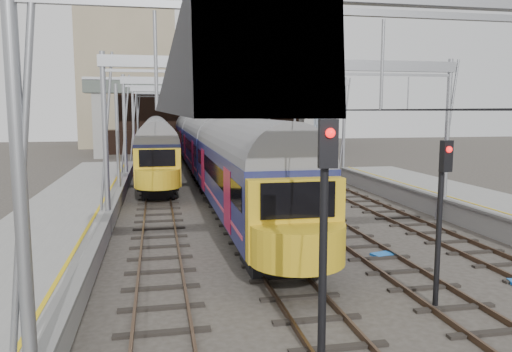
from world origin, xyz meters
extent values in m
plane|color=#38332D|center=(0.00, 0.00, 0.00)|extent=(160.00, 160.00, 0.00)
cube|color=gray|center=(-10.20, 2.50, 0.55)|extent=(4.20, 55.00, 1.10)
cube|color=slate|center=(-8.15, 2.50, 1.05)|extent=(0.35, 55.00, 0.12)
cube|color=gold|center=(-8.65, 2.50, 1.11)|extent=(0.12, 55.00, 0.01)
cube|color=#4C3828|center=(-6.72, 15.00, 0.09)|extent=(0.08, 80.00, 0.16)
cube|color=#4C3828|center=(-5.28, 15.00, 0.09)|extent=(0.08, 80.00, 0.16)
cube|color=black|center=(-6.00, 15.00, 0.01)|extent=(2.40, 80.00, 0.14)
cube|color=#4C3828|center=(-2.72, 15.00, 0.09)|extent=(0.08, 80.00, 0.16)
cube|color=#4C3828|center=(-1.28, 15.00, 0.09)|extent=(0.08, 80.00, 0.16)
cube|color=black|center=(-2.00, 15.00, 0.01)|extent=(2.40, 80.00, 0.14)
cube|color=#4C3828|center=(1.28, 15.00, 0.09)|extent=(0.08, 80.00, 0.16)
cube|color=#4C3828|center=(2.72, 15.00, 0.09)|extent=(0.08, 80.00, 0.16)
cube|color=black|center=(2.00, 15.00, 0.01)|extent=(2.40, 80.00, 0.14)
cube|color=#4C3828|center=(5.28, 15.00, 0.09)|extent=(0.08, 80.00, 0.16)
cube|color=#4C3828|center=(6.72, 15.00, 0.09)|extent=(0.08, 80.00, 0.16)
cube|color=black|center=(6.00, 15.00, 0.01)|extent=(2.40, 80.00, 0.14)
cylinder|color=gray|center=(-8.20, -6.00, 4.00)|extent=(0.24, 0.24, 8.00)
cylinder|color=gray|center=(-8.20, 8.00, 4.00)|extent=(0.24, 0.24, 8.00)
cylinder|color=gray|center=(8.20, 8.00, 4.00)|extent=(0.24, 0.24, 8.00)
cube|color=gray|center=(0.00, 8.00, 7.60)|extent=(16.80, 0.28, 0.50)
cylinder|color=gray|center=(-8.20, 22.00, 4.00)|extent=(0.24, 0.24, 8.00)
cylinder|color=gray|center=(8.20, 22.00, 4.00)|extent=(0.24, 0.24, 8.00)
cube|color=gray|center=(0.00, 22.00, 7.60)|extent=(16.80, 0.28, 0.50)
cylinder|color=gray|center=(-8.20, 36.00, 4.00)|extent=(0.24, 0.24, 8.00)
cylinder|color=gray|center=(8.20, 36.00, 4.00)|extent=(0.24, 0.24, 8.00)
cube|color=gray|center=(0.00, 36.00, 7.60)|extent=(16.80, 0.28, 0.50)
cylinder|color=gray|center=(-8.20, 48.00, 4.00)|extent=(0.24, 0.24, 8.00)
cylinder|color=gray|center=(8.20, 48.00, 4.00)|extent=(0.24, 0.24, 8.00)
cube|color=gray|center=(0.00, 48.00, 7.60)|extent=(16.80, 0.28, 0.50)
cube|color=black|center=(-6.00, 15.00, 5.50)|extent=(0.03, 80.00, 0.03)
cube|color=black|center=(-2.00, 15.00, 5.50)|extent=(0.03, 80.00, 0.03)
cube|color=black|center=(2.00, 15.00, 5.50)|extent=(0.03, 80.00, 0.03)
cube|color=black|center=(6.00, 15.00, 5.50)|extent=(0.03, 80.00, 0.03)
cube|color=black|center=(2.00, 52.00, 4.50)|extent=(26.00, 2.00, 9.00)
cube|color=black|center=(5.00, 50.98, 2.60)|extent=(6.50, 0.10, 5.20)
cylinder|color=black|center=(5.00, 50.98, 5.20)|extent=(6.50, 0.10, 6.50)
cube|color=black|center=(-10.00, 51.00, 1.50)|extent=(6.00, 1.50, 3.00)
cube|color=gray|center=(-12.50, 46.00, 4.10)|extent=(1.20, 2.50, 8.20)
cube|color=gray|center=(12.50, 46.00, 4.10)|extent=(1.20, 2.50, 8.20)
cube|color=#4D574E|center=(0.00, 46.00, 8.20)|extent=(28.00, 3.00, 1.40)
cube|color=gray|center=(0.00, 46.00, 9.10)|extent=(28.00, 3.00, 0.30)
cube|color=tan|center=(-10.00, 66.00, 11.00)|extent=(14.00, 12.00, 22.00)
cube|color=#4C5660|center=(4.00, 72.00, 16.00)|extent=(10.00, 10.00, 32.00)
cube|color=gray|center=(-2.00, 80.00, 9.00)|extent=(18.00, 14.00, 18.00)
cube|color=black|center=(-2.00, 34.74, 0.35)|extent=(2.37, 70.21, 0.70)
cube|color=#18164D|center=(-2.00, 34.74, 2.35)|extent=(3.02, 70.21, 2.70)
cylinder|color=slate|center=(-2.00, 34.74, 3.70)|extent=(2.96, 69.71, 2.96)
cube|color=black|center=(-2.00, 34.74, 2.78)|extent=(3.04, 69.01, 0.81)
cube|color=#CD405C|center=(-2.00, 34.74, 1.59)|extent=(3.04, 69.21, 0.13)
cube|color=gold|center=(-2.00, -0.52, 2.25)|extent=(2.96, 0.60, 2.50)
cube|color=black|center=(-2.00, -0.69, 2.89)|extent=(2.26, 0.08, 1.08)
cube|color=black|center=(-6.00, 39.63, 0.35)|extent=(2.19, 48.65, 0.70)
cube|color=#18164D|center=(-6.00, 39.63, 2.25)|extent=(2.79, 48.65, 2.49)
cylinder|color=slate|center=(-6.00, 39.63, 3.49)|extent=(2.74, 48.15, 2.74)
cube|color=black|center=(-6.00, 39.63, 2.64)|extent=(2.81, 47.45, 0.75)
cube|color=#CD405C|center=(-6.00, 39.63, 1.55)|extent=(2.81, 47.65, 0.12)
cube|color=gold|center=(-6.00, 15.16, 2.15)|extent=(2.74, 0.60, 2.29)
cube|color=black|center=(-6.00, 14.99, 2.74)|extent=(2.09, 0.08, 1.00)
cylinder|color=black|center=(-2.70, -5.00, 2.58)|extent=(0.17, 0.17, 5.16)
cube|color=black|center=(-2.70, -5.18, 4.84)|extent=(0.39, 0.22, 0.97)
sphere|color=red|center=(-2.70, -5.30, 5.06)|extent=(0.19, 0.19, 0.19)
cylinder|color=black|center=(1.64, -2.22, 2.28)|extent=(0.15, 0.15, 4.55)
cube|color=black|center=(1.64, -2.40, 4.27)|extent=(0.37, 0.27, 0.85)
sphere|color=red|center=(1.64, -2.52, 4.46)|extent=(0.17, 0.17, 0.17)
cube|color=blue|center=(-1.18, 4.60, 0.04)|extent=(0.87, 0.75, 0.09)
cube|color=blue|center=(2.31, 2.59, 0.05)|extent=(0.89, 0.72, 0.09)
camera|label=1|loc=(-6.02, -14.53, 5.49)|focal=35.00mm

